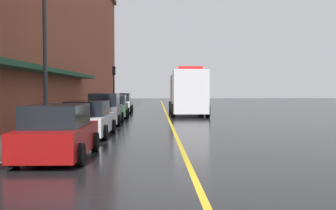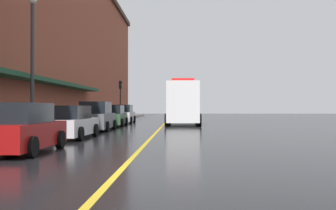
# 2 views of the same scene
# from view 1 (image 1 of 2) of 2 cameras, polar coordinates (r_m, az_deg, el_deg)

# --- Properties ---
(ground_plane) EXTENTS (112.00, 112.00, 0.00)m
(ground_plane) POSITION_cam_1_polar(r_m,az_deg,el_deg) (33.86, -0.20, -1.28)
(ground_plane) COLOR black
(sidewalk_left) EXTENTS (2.40, 70.00, 0.15)m
(sidewalk_left) POSITION_cam_1_polar(r_m,az_deg,el_deg) (34.26, -10.62, -1.15)
(sidewalk_left) COLOR #ADA8A0
(sidewalk_left) RESTS_ON ground
(lane_center_stripe) EXTENTS (0.16, 70.00, 0.01)m
(lane_center_stripe) POSITION_cam_1_polar(r_m,az_deg,el_deg) (33.86, -0.20, -1.27)
(lane_center_stripe) COLOR gold
(lane_center_stripe) RESTS_ON ground
(brick_building_left) EXTENTS (9.59, 64.00, 15.81)m
(brick_building_left) POSITION_cam_1_polar(r_m,az_deg,el_deg) (34.96, -19.96, 11.71)
(brick_building_left) COLOR brown
(brick_building_left) RESTS_ON ground
(parked_car_0) EXTENTS (2.04, 4.29, 1.64)m
(parked_car_0) POSITION_cam_1_polar(r_m,az_deg,el_deg) (12.76, -15.15, -3.82)
(parked_car_0) COLOR maroon
(parked_car_0) RESTS_ON ground
(parked_car_1) EXTENTS (2.10, 4.54, 1.57)m
(parked_car_1) POSITION_cam_1_polar(r_m,az_deg,el_deg) (18.35, -11.10, -2.03)
(parked_car_1) COLOR silver
(parked_car_1) RESTS_ON ground
(parked_car_2) EXTENTS (2.08, 4.62, 1.84)m
(parked_car_2) POSITION_cam_1_polar(r_m,az_deg,el_deg) (24.50, -8.82, -0.67)
(parked_car_2) COLOR #595B60
(parked_car_2) RESTS_ON ground
(parked_car_3) EXTENTS (2.23, 4.76, 1.65)m
(parked_car_3) POSITION_cam_1_polar(r_m,az_deg,el_deg) (30.33, -7.55, -0.25)
(parked_car_3) COLOR #2D5133
(parked_car_3) RESTS_ON ground
(parked_car_4) EXTENTS (2.11, 4.80, 1.72)m
(parked_car_4) POSITION_cam_1_polar(r_m,az_deg,el_deg) (36.55, -6.64, 0.23)
(parked_car_4) COLOR silver
(parked_car_4) RESTS_ON ground
(box_truck) EXTENTS (2.92, 8.65, 3.75)m
(box_truck) POSITION_cam_1_polar(r_m,az_deg,el_deg) (33.06, 2.73, 1.73)
(box_truck) COLOR silver
(box_truck) RESTS_ON ground
(parking_meter_0) EXTENTS (0.14, 0.18, 1.33)m
(parking_meter_0) POSITION_cam_1_polar(r_m,az_deg,el_deg) (28.40, -10.73, 0.13)
(parking_meter_0) COLOR #4C4C51
(parking_meter_0) RESTS_ON sidewalk_left
(parking_meter_2) EXTENTS (0.14, 0.18, 1.33)m
(parking_meter_2) POSITION_cam_1_polar(r_m,az_deg,el_deg) (27.77, -10.94, 0.08)
(parking_meter_2) COLOR #4C4C51
(parking_meter_2) RESTS_ON sidewalk_left
(street_lamp_left) EXTENTS (0.44, 0.44, 6.94)m
(street_lamp_left) POSITION_cam_1_polar(r_m,az_deg,el_deg) (19.56, -16.87, 8.91)
(street_lamp_left) COLOR #33383D
(street_lamp_left) RESTS_ON sidewalk_left
(traffic_light_near) EXTENTS (0.38, 0.36, 4.30)m
(traffic_light_near) POSITION_cam_1_polar(r_m,az_deg,el_deg) (43.16, -7.58, 3.66)
(traffic_light_near) COLOR #232326
(traffic_light_near) RESTS_ON sidewalk_left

